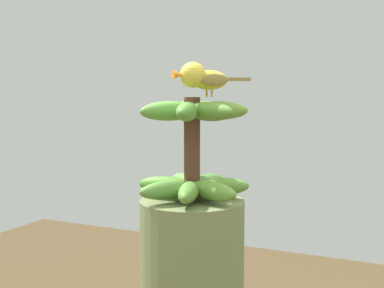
# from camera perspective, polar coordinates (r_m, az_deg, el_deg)

# --- Properties ---
(banana_bunch) EXTENTS (0.27, 0.27, 0.24)m
(banana_bunch) POSITION_cam_1_polar(r_m,az_deg,el_deg) (1.23, 0.00, -0.57)
(banana_bunch) COLOR #4C2D1E
(banana_bunch) RESTS_ON banana_tree
(perched_bird) EXTENTS (0.14, 0.17, 0.08)m
(perched_bird) POSITION_cam_1_polar(r_m,az_deg,el_deg) (1.21, 1.06, 7.22)
(perched_bird) COLOR #C68933
(perched_bird) RESTS_ON banana_bunch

